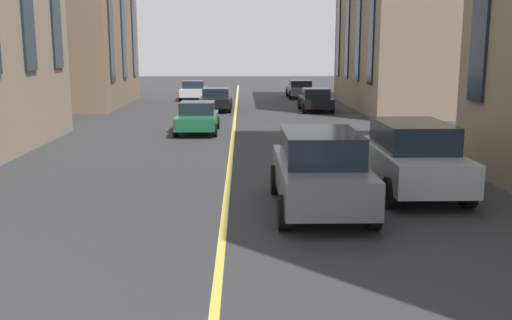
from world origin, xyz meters
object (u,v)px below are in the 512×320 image
(car_black_near, at_px, (216,99))
(car_green_mid, at_px, (197,117))
(car_black_far, at_px, (316,100))
(car_white_parked_b, at_px, (193,90))
(car_silver_trailing, at_px, (412,156))
(car_grey_oncoming, at_px, (320,170))
(car_grey_parked_a, at_px, (300,89))

(car_black_near, relative_size, car_green_mid, 1.13)
(car_black_far, height_order, car_black_near, car_black_far)
(car_white_parked_b, distance_m, car_silver_trailing, 29.77)
(car_white_parked_b, height_order, car_silver_trailing, car_silver_trailing)
(car_grey_oncoming, height_order, car_green_mid, car_grey_oncoming)
(car_white_parked_b, distance_m, car_black_near, 7.97)
(car_white_parked_b, relative_size, car_grey_parked_a, 0.89)
(car_black_far, xyz_separation_m, car_black_near, (0.62, 6.12, 0.00))
(car_green_mid, bearing_deg, car_white_parked_b, 5.32)
(car_black_near, height_order, car_grey_oncoming, car_grey_oncoming)
(car_grey_parked_a, height_order, car_green_mid, car_green_mid)
(car_white_parked_b, bearing_deg, car_black_far, -135.64)
(car_black_far, bearing_deg, car_grey_oncoming, 173.08)
(car_silver_trailing, relative_size, car_grey_oncoming, 1.00)
(car_black_far, height_order, car_grey_oncoming, car_grey_oncoming)
(car_black_far, relative_size, car_silver_trailing, 0.83)
(car_grey_oncoming, bearing_deg, car_green_mid, 16.70)
(car_grey_parked_a, bearing_deg, car_silver_trailing, 180.00)
(car_black_far, height_order, car_white_parked_b, same)
(car_white_parked_b, relative_size, car_silver_trailing, 0.83)
(car_white_parked_b, height_order, car_grey_oncoming, car_grey_oncoming)
(car_black_near, relative_size, car_silver_trailing, 0.94)
(car_white_parked_b, distance_m, car_green_mid, 17.47)
(car_white_parked_b, relative_size, car_green_mid, 1.00)
(car_white_parked_b, bearing_deg, car_grey_parked_a, -80.72)
(car_black_far, distance_m, car_grey_parked_a, 9.66)
(car_grey_parked_a, distance_m, car_green_mid, 19.83)
(car_grey_parked_a, relative_size, car_grey_oncoming, 0.94)
(car_black_near, height_order, car_grey_parked_a, same)
(car_black_far, distance_m, car_grey_oncoming, 22.11)
(car_black_near, bearing_deg, car_grey_oncoming, -171.30)
(car_black_near, bearing_deg, car_white_parked_b, 14.76)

